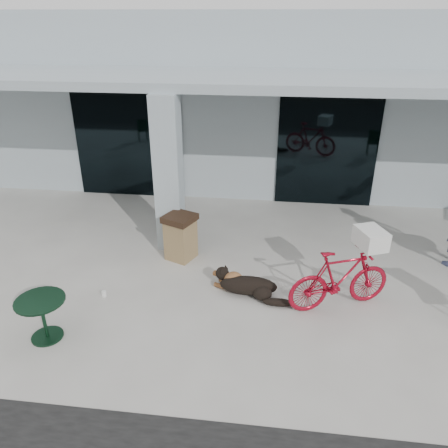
# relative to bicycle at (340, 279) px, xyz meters

# --- Properties ---
(ground) EXTENTS (80.00, 80.00, 0.00)m
(ground) POSITION_rel_bicycle_xyz_m (-1.71, -0.53, -0.53)
(ground) COLOR beige
(ground) RESTS_ON ground
(building) EXTENTS (22.00, 7.00, 4.50)m
(building) POSITION_rel_bicycle_xyz_m (-1.71, 7.97, 1.72)
(building) COLOR #A2B1B8
(building) RESTS_ON ground
(storefront_glass_left) EXTENTS (2.80, 0.06, 2.70)m
(storefront_glass_left) POSITION_rel_bicycle_xyz_m (-4.91, 4.45, 0.82)
(storefront_glass_left) COLOR black
(storefront_glass_left) RESTS_ON ground
(storefront_glass_right) EXTENTS (2.40, 0.06, 2.70)m
(storefront_glass_right) POSITION_rel_bicycle_xyz_m (0.09, 4.45, 0.82)
(storefront_glass_right) COLOR black
(storefront_glass_right) RESTS_ON ground
(column) EXTENTS (0.50, 0.50, 3.12)m
(column) POSITION_rel_bicycle_xyz_m (-3.21, 1.77, 1.03)
(column) COLOR #A2B1B8
(column) RESTS_ON ground
(overhang) EXTENTS (22.00, 2.80, 0.18)m
(overhang) POSITION_rel_bicycle_xyz_m (-1.71, 3.07, 2.68)
(overhang) COLOR #A2B1B8
(overhang) RESTS_ON column
(bicycle) EXTENTS (1.84, 1.13, 1.07)m
(bicycle) POSITION_rel_bicycle_xyz_m (0.00, 0.00, 0.00)
(bicycle) COLOR #A10D21
(bicycle) RESTS_ON ground
(laundry_basket) EXTENTS (0.54, 0.62, 0.30)m
(laundry_basket) POSITION_rel_bicycle_xyz_m (0.42, 0.17, 0.69)
(laundry_basket) COLOR white
(laundry_basket) RESTS_ON bicycle
(dog) EXTENTS (1.21, 0.79, 0.38)m
(dog) POSITION_rel_bicycle_xyz_m (-1.49, 0.17, -0.34)
(dog) COLOR black
(dog) RESTS_ON ground
(cup_near_dog) EXTENTS (0.10, 0.10, 0.10)m
(cup_near_dog) POSITION_rel_bicycle_xyz_m (-3.96, -0.21, -0.48)
(cup_near_dog) COLOR white
(cup_near_dog) RESTS_ON ground
(cafe_table_near) EXTENTS (0.94, 0.94, 0.68)m
(cafe_table_near) POSITION_rel_bicycle_xyz_m (-4.42, -1.33, -0.20)
(cafe_table_near) COLOR black
(cafe_table_near) RESTS_ON ground
(trash_receptacle) EXTENTS (0.71, 0.71, 0.93)m
(trash_receptacle) POSITION_rel_bicycle_xyz_m (-2.91, 1.27, -0.07)
(trash_receptacle) COLOR olive
(trash_receptacle) RESTS_ON ground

